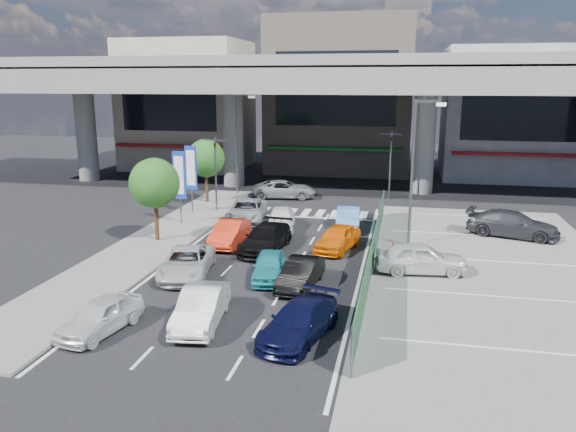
% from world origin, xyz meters
% --- Properties ---
extents(ground, '(120.00, 120.00, 0.00)m').
position_xyz_m(ground, '(0.00, 0.00, 0.00)').
color(ground, black).
rests_on(ground, ground).
extents(parking_lot, '(12.00, 28.00, 0.06)m').
position_xyz_m(parking_lot, '(11.00, 2.00, 0.03)').
color(parking_lot, '#5C5C5A').
rests_on(parking_lot, ground).
extents(sidewalk_left, '(4.00, 30.00, 0.12)m').
position_xyz_m(sidewalk_left, '(-7.00, 4.00, 0.06)').
color(sidewalk_left, '#5C5C5A').
rests_on(sidewalk_left, ground).
extents(fence_run, '(0.16, 22.00, 1.80)m').
position_xyz_m(fence_run, '(5.30, 1.00, 0.90)').
color(fence_run, '#1B512B').
rests_on(fence_run, ground).
extents(expressway, '(64.00, 14.00, 10.75)m').
position_xyz_m(expressway, '(0.00, 22.00, 8.76)').
color(expressway, slate).
rests_on(expressway, ground).
extents(building_west, '(12.00, 10.90, 13.00)m').
position_xyz_m(building_west, '(-16.00, 31.97, 6.49)').
color(building_west, gray).
rests_on(building_west, ground).
extents(building_center, '(14.00, 10.90, 15.00)m').
position_xyz_m(building_center, '(0.00, 32.97, 7.49)').
color(building_center, gray).
rests_on(building_center, ground).
extents(building_east, '(12.00, 10.90, 12.00)m').
position_xyz_m(building_east, '(16.00, 31.97, 5.99)').
color(building_east, gray).
rests_on(building_east, ground).
extents(traffic_light_left, '(1.60, 1.24, 5.20)m').
position_xyz_m(traffic_light_left, '(-6.20, 12.00, 3.94)').
color(traffic_light_left, '#595B60').
rests_on(traffic_light_left, ground).
extents(traffic_light_right, '(1.60, 1.24, 5.20)m').
position_xyz_m(traffic_light_right, '(5.50, 19.00, 3.94)').
color(traffic_light_right, '#595B60').
rests_on(traffic_light_right, ground).
extents(street_lamp_right, '(1.65, 0.22, 8.00)m').
position_xyz_m(street_lamp_right, '(7.17, 6.00, 4.77)').
color(street_lamp_right, '#595B60').
rests_on(street_lamp_right, ground).
extents(street_lamp_left, '(1.65, 0.22, 8.00)m').
position_xyz_m(street_lamp_left, '(-6.33, 18.00, 4.77)').
color(street_lamp_left, '#595B60').
rests_on(street_lamp_left, ground).
extents(signboard_near, '(0.80, 0.14, 4.70)m').
position_xyz_m(signboard_near, '(-7.20, 7.99, 3.06)').
color(signboard_near, '#595B60').
rests_on(signboard_near, ground).
extents(signboard_far, '(0.80, 0.14, 4.70)m').
position_xyz_m(signboard_far, '(-7.60, 10.99, 3.06)').
color(signboard_far, '#595B60').
rests_on(signboard_far, ground).
extents(tree_near, '(2.80, 2.80, 4.80)m').
position_xyz_m(tree_near, '(-7.00, 4.00, 3.39)').
color(tree_near, '#382314').
rests_on(tree_near, ground).
extents(tree_far, '(2.80, 2.80, 4.80)m').
position_xyz_m(tree_far, '(-7.80, 14.50, 3.39)').
color(tree_far, '#382314').
rests_on(tree_far, ground).
extents(van_white_back_left, '(2.16, 3.91, 1.26)m').
position_xyz_m(van_white_back_left, '(-3.95, -7.46, 0.63)').
color(van_white_back_left, silver).
rests_on(van_white_back_left, ground).
extents(hatch_white_back_mid, '(1.94, 4.33, 1.38)m').
position_xyz_m(hatch_white_back_mid, '(-0.61, -6.06, 0.69)').
color(hatch_white_back_mid, silver).
rests_on(hatch_white_back_mid, ground).
extents(minivan_navy_back, '(2.77, 4.65, 1.26)m').
position_xyz_m(minivan_navy_back, '(3.20, -6.45, 0.63)').
color(minivan_navy_back, black).
rests_on(minivan_navy_back, ground).
extents(sedan_white_mid_left, '(2.96, 4.97, 1.29)m').
position_xyz_m(sedan_white_mid_left, '(-3.19, -1.06, 0.65)').
color(sedan_white_mid_left, silver).
rests_on(sedan_white_mid_left, ground).
extents(taxi_teal_mid, '(2.04, 3.83, 1.24)m').
position_xyz_m(taxi_teal_mid, '(0.71, -0.70, 0.62)').
color(taxi_teal_mid, teal).
rests_on(taxi_teal_mid, ground).
extents(hatch_black_mid_right, '(1.70, 3.94, 1.26)m').
position_xyz_m(hatch_black_mid_right, '(2.32, -1.45, 0.63)').
color(hatch_black_mid_right, black).
rests_on(hatch_black_mid_right, ground).
extents(taxi_orange_left, '(1.52, 4.16, 1.36)m').
position_xyz_m(taxi_orange_left, '(-2.79, 4.30, 0.68)').
color(taxi_orange_left, red).
rests_on(taxi_orange_left, ground).
extents(sedan_black_mid, '(2.33, 4.90, 1.38)m').
position_xyz_m(sedan_black_mid, '(-0.55, 3.59, 0.69)').
color(sedan_black_mid, black).
rests_on(sedan_black_mid, ground).
extents(taxi_orange_right, '(2.54, 4.24, 1.35)m').
position_xyz_m(taxi_orange_right, '(3.23, 4.53, 0.68)').
color(taxi_orange_right, orange).
rests_on(taxi_orange_right, ground).
extents(wagon_silver_front_left, '(2.93, 5.22, 1.38)m').
position_xyz_m(wagon_silver_front_left, '(-3.37, 9.81, 0.69)').
color(wagon_silver_front_left, '#A4A9AC').
rests_on(wagon_silver_front_left, ground).
extents(sedan_white_front_mid, '(2.25, 4.26, 1.38)m').
position_xyz_m(sedan_white_front_mid, '(-0.70, 8.12, 0.69)').
color(sedan_white_front_mid, white).
rests_on(sedan_white_front_mid, ground).
extents(kei_truck_front_right, '(1.71, 4.09, 1.31)m').
position_xyz_m(kei_truck_front_right, '(3.30, 9.33, 0.66)').
color(kei_truck_front_right, '#588FDC').
rests_on(kei_truck_front_right, ground).
extents(crossing_wagon_silver, '(5.17, 2.91, 1.36)m').
position_xyz_m(crossing_wagon_silver, '(-2.54, 17.64, 0.68)').
color(crossing_wagon_silver, '#919298').
rests_on(crossing_wagon_silver, ground).
extents(parked_sedan_white, '(4.47, 2.24, 1.46)m').
position_xyz_m(parked_sedan_white, '(7.56, 1.46, 0.79)').
color(parked_sedan_white, silver).
rests_on(parked_sedan_white, parking_lot).
extents(parked_sedan_dgrey, '(5.54, 3.53, 1.50)m').
position_xyz_m(parked_sedan_dgrey, '(12.93, 9.16, 0.81)').
color(parked_sedan_dgrey, '#2F2F34').
rests_on(parked_sedan_dgrey, parking_lot).
extents(traffic_cone, '(0.46, 0.46, 0.71)m').
position_xyz_m(traffic_cone, '(6.22, 4.41, 0.42)').
color(traffic_cone, red).
rests_on(traffic_cone, parking_lot).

